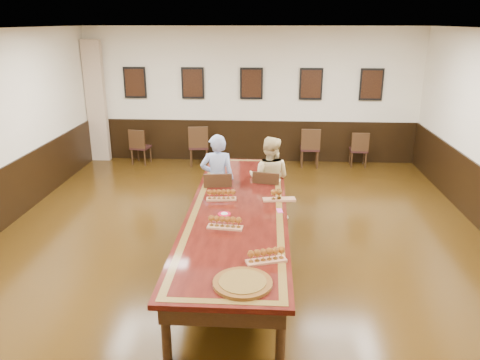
# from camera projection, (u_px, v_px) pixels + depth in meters

# --- Properties ---
(floor) EXTENTS (8.00, 10.00, 0.02)m
(floor) POSITION_uv_depth(u_px,v_px,m) (238.00, 254.00, 7.00)
(floor) COLOR black
(floor) RESTS_ON ground
(ceiling) EXTENTS (8.00, 10.00, 0.02)m
(ceiling) POSITION_uv_depth(u_px,v_px,m) (238.00, 29.00, 5.96)
(ceiling) COLOR white
(ceiling) RESTS_ON floor
(wall_back) EXTENTS (8.00, 0.02, 3.20)m
(wall_back) POSITION_uv_depth(u_px,v_px,m) (251.00, 96.00, 11.21)
(wall_back) COLOR #F1E5C9
(wall_back) RESTS_ON floor
(chair_man) EXTENTS (0.52, 0.55, 0.98)m
(chair_man) POSITION_uv_depth(u_px,v_px,m) (218.00, 198.00, 7.85)
(chair_man) COLOR black
(chair_man) RESTS_ON floor
(chair_woman) EXTENTS (0.53, 0.56, 0.95)m
(chair_woman) POSITION_uv_depth(u_px,v_px,m) (268.00, 195.00, 8.00)
(chair_woman) COLOR black
(chair_woman) RESTS_ON floor
(spare_chair_a) EXTENTS (0.48, 0.51, 0.87)m
(spare_chair_a) POSITION_uv_depth(u_px,v_px,m) (141.00, 146.00, 11.31)
(spare_chair_a) COLOR black
(spare_chair_a) RESTS_ON floor
(spare_chair_b) EXTENTS (0.52, 0.55, 0.98)m
(spare_chair_b) POSITION_uv_depth(u_px,v_px,m) (199.00, 145.00, 11.18)
(spare_chair_b) COLOR black
(spare_chair_b) RESTS_ON floor
(spare_chair_c) EXTENTS (0.45, 0.49, 0.94)m
(spare_chair_c) POSITION_uv_depth(u_px,v_px,m) (310.00, 147.00, 11.07)
(spare_chair_c) COLOR black
(spare_chair_c) RESTS_ON floor
(spare_chair_d) EXTENTS (0.42, 0.45, 0.85)m
(spare_chair_d) POSITION_uv_depth(u_px,v_px,m) (359.00, 149.00, 11.10)
(spare_chair_d) COLOR black
(spare_chair_d) RESTS_ON floor
(person_man) EXTENTS (0.61, 0.44, 1.56)m
(person_man) POSITION_uv_depth(u_px,v_px,m) (217.00, 179.00, 7.86)
(person_man) COLOR #4C6DBE
(person_man) RESTS_ON floor
(person_woman) EXTENTS (0.84, 0.71, 1.48)m
(person_woman) POSITION_uv_depth(u_px,v_px,m) (269.00, 179.00, 8.00)
(person_woman) COLOR beige
(person_woman) RESTS_ON floor
(pink_phone) EXTENTS (0.09, 0.16, 0.01)m
(pink_phone) POSITION_uv_depth(u_px,v_px,m) (280.00, 211.00, 6.62)
(pink_phone) COLOR #F852BE
(pink_phone) RESTS_ON conference_table
(curtain) EXTENTS (0.45, 0.18, 2.90)m
(curtain) POSITION_uv_depth(u_px,v_px,m) (96.00, 102.00, 11.30)
(curtain) COLOR tan
(curtain) RESTS_ON floor
(wainscoting) EXTENTS (8.00, 10.00, 1.00)m
(wainscoting) POSITION_uv_depth(u_px,v_px,m) (238.00, 223.00, 6.84)
(wainscoting) COLOR black
(wainscoting) RESTS_ON floor
(conference_table) EXTENTS (1.40, 5.00, 0.76)m
(conference_table) POSITION_uv_depth(u_px,v_px,m) (238.00, 216.00, 6.80)
(conference_table) COLOR black
(conference_table) RESTS_ON floor
(posters) EXTENTS (6.14, 0.04, 0.74)m
(posters) POSITION_uv_depth(u_px,v_px,m) (251.00, 84.00, 11.05)
(posters) COLOR black
(posters) RESTS_ON wall_back
(flight_a) EXTENTS (0.46, 0.18, 0.17)m
(flight_a) POSITION_uv_depth(u_px,v_px,m) (221.00, 195.00, 7.01)
(flight_a) COLOR #A76946
(flight_a) RESTS_ON conference_table
(flight_b) EXTENTS (0.50, 0.22, 0.18)m
(flight_b) POSITION_uv_depth(u_px,v_px,m) (278.00, 195.00, 6.99)
(flight_b) COLOR #A76946
(flight_b) RESTS_ON conference_table
(flight_c) EXTENTS (0.47, 0.19, 0.17)m
(flight_c) POSITION_uv_depth(u_px,v_px,m) (225.00, 223.00, 6.05)
(flight_c) COLOR #A76946
(flight_c) RESTS_ON conference_table
(flight_d) EXTENTS (0.48, 0.28, 0.17)m
(flight_d) POSITION_uv_depth(u_px,v_px,m) (266.00, 256.00, 5.20)
(flight_d) COLOR #A76946
(flight_d) RESTS_ON conference_table
(red_plate_grp) EXTENTS (0.18, 0.18, 0.02)m
(red_plate_grp) POSITION_uv_depth(u_px,v_px,m) (224.00, 214.00, 6.50)
(red_plate_grp) COLOR red
(red_plate_grp) RESTS_ON conference_table
(carved_platter) EXTENTS (0.72, 0.72, 0.05)m
(carved_platter) POSITION_uv_depth(u_px,v_px,m) (243.00, 283.00, 4.77)
(carved_platter) COLOR #542F10
(carved_platter) RESTS_ON conference_table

